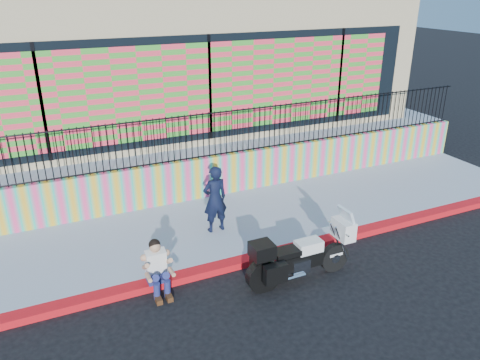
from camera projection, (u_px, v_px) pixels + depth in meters
ground at (281, 255)px, 10.16m from camera, size 90.00×90.00×0.00m
red_curb at (281, 252)px, 10.13m from camera, size 16.00×0.30×0.15m
sidewalk at (249, 220)px, 11.51m from camera, size 16.00×3.00×0.15m
mural_wall at (223, 174)px, 12.61m from camera, size 16.00×0.20×1.10m
metal_fence at (223, 133)px, 12.16m from camera, size 15.80×0.04×1.20m
elevated_platform at (169, 128)px, 16.92m from camera, size 16.00×10.00×1.25m
storefront_building at (167, 54)px, 15.71m from camera, size 14.00×8.06×4.00m
police_motorcycle at (299, 255)px, 9.06m from camera, size 2.23×0.74×1.39m
police_officer at (215, 199)px, 10.57m from camera, size 0.60×0.42×1.58m
seated_man at (158, 273)px, 8.74m from camera, size 0.54×0.71×1.06m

